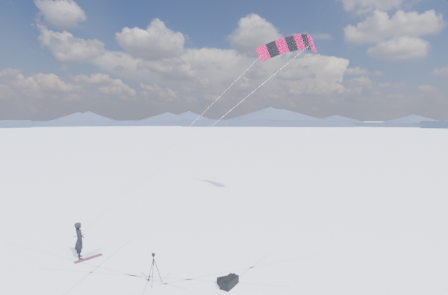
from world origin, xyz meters
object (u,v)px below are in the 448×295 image
gear_bag_b (226,280)px  gear_bag_a (229,282)px  snowkiter (80,258)px  snowboard (88,258)px  tripod (154,264)px

gear_bag_b → gear_bag_a: bearing=-78.1°
snowkiter → gear_bag_b: 7.76m
snowkiter → gear_bag_a: bearing=-141.7°
snowboard → gear_bag_b: size_ratio=1.82×
gear_bag_a → tripod: bearing=117.7°
tripod → gear_bag_a: (2.76, -1.62, -0.68)m
snowboard → tripod: tripod is taller
gear_bag_a → snowkiter: bearing=100.8°
snowkiter → snowboard: snowkiter is taller
snowboard → gear_bag_b: bearing=-66.4°
tripod → snowboard: bearing=119.6°
snowboard → gear_bag_a: (5.03, -5.54, 0.16)m
snowkiter → gear_bag_a: snowkiter is taller
snowkiter → tripod: (2.64, -4.22, 0.86)m
tripod → snowkiter: bearing=121.6°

